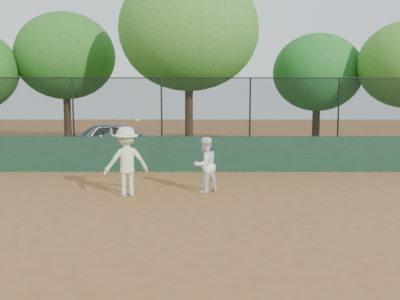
{
  "coord_description": "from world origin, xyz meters",
  "views": [
    {
      "loc": [
        0.79,
        -9.12,
        2.58
      ],
      "look_at": [
        0.8,
        2.2,
        1.2
      ],
      "focal_mm": 40.0,
      "sensor_mm": 36.0,
      "label": 1
    }
  ],
  "objects_px": {
    "tree_3": "(318,73)",
    "parked_car": "(119,139)",
    "player_main": "(126,161)",
    "tree_1": "(65,56)",
    "tree_2": "(189,30)",
    "player_second": "(205,165)"
  },
  "relations": [
    {
      "from": "parked_car",
      "to": "player_second",
      "type": "relative_size",
      "value": 2.88
    },
    {
      "from": "tree_1",
      "to": "tree_2",
      "type": "height_order",
      "value": "tree_2"
    },
    {
      "from": "player_second",
      "to": "tree_1",
      "type": "distance_m",
      "value": 13.07
    },
    {
      "from": "parked_car",
      "to": "tree_3",
      "type": "relative_size",
      "value": 0.78
    },
    {
      "from": "parked_car",
      "to": "tree_3",
      "type": "distance_m",
      "value": 9.81
    },
    {
      "from": "tree_1",
      "to": "tree_3",
      "type": "xyz_separation_m",
      "value": [
        12.21,
        -0.88,
        -0.84
      ]
    },
    {
      "from": "tree_1",
      "to": "parked_car",
      "type": "bearing_deg",
      "value": -45.16
    },
    {
      "from": "tree_1",
      "to": "player_main",
      "type": "bearing_deg",
      "value": -66.59
    },
    {
      "from": "tree_1",
      "to": "tree_2",
      "type": "xyz_separation_m",
      "value": [
        6.15,
        -2.86,
        0.84
      ]
    },
    {
      "from": "tree_1",
      "to": "tree_3",
      "type": "distance_m",
      "value": 12.27
    },
    {
      "from": "parked_car",
      "to": "player_main",
      "type": "distance_m",
      "value": 7.91
    },
    {
      "from": "player_second",
      "to": "tree_1",
      "type": "xyz_separation_m",
      "value": [
        -6.75,
        10.53,
        3.77
      ]
    },
    {
      "from": "tree_3",
      "to": "player_main",
      "type": "bearing_deg",
      "value": -126.87
    },
    {
      "from": "parked_car",
      "to": "player_main",
      "type": "xyz_separation_m",
      "value": [
        1.59,
        -7.74,
        0.16
      ]
    },
    {
      "from": "parked_car",
      "to": "tree_1",
      "type": "relative_size",
      "value": 0.65
    },
    {
      "from": "player_second",
      "to": "tree_1",
      "type": "relative_size",
      "value": 0.22
    },
    {
      "from": "player_main",
      "to": "tree_2",
      "type": "height_order",
      "value": "tree_2"
    },
    {
      "from": "tree_2",
      "to": "player_main",
      "type": "bearing_deg",
      "value": -100.15
    },
    {
      "from": "player_main",
      "to": "tree_2",
      "type": "bearing_deg",
      "value": 79.85
    },
    {
      "from": "tree_3",
      "to": "parked_car",
      "type": "bearing_deg",
      "value": -166.05
    },
    {
      "from": "player_main",
      "to": "tree_1",
      "type": "xyz_separation_m",
      "value": [
        -4.71,
        10.88,
        3.62
      ]
    },
    {
      "from": "tree_3",
      "to": "tree_1",
      "type": "bearing_deg",
      "value": 175.89
    }
  ]
}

